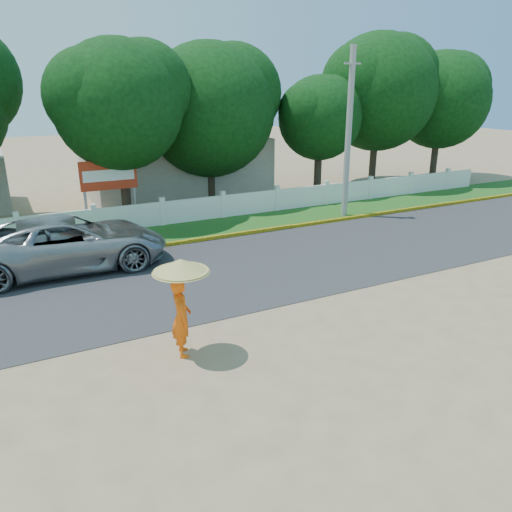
{
  "coord_description": "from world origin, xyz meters",
  "views": [
    {
      "loc": [
        -6.44,
        -10.34,
        6.06
      ],
      "look_at": [
        0.0,
        2.0,
        1.3
      ],
      "focal_mm": 35.0,
      "sensor_mm": 36.0,
      "label": 1
    }
  ],
  "objects": [
    {
      "name": "vehicle",
      "position": [
        -4.61,
        7.15,
        0.93
      ],
      "size": [
        6.73,
        3.2,
        1.85
      ],
      "primitive_type": "imported",
      "rotation": [
        0.0,
        0.0,
        1.55
      ],
      "color": "gray",
      "rests_on": "ground"
    },
    {
      "name": "monk_with_parasol",
      "position": [
        -3.1,
        -0.22,
        1.56
      ],
      "size": [
        1.31,
        1.31,
        2.39
      ],
      "color": "#FD5A0D",
      "rests_on": "ground"
    },
    {
      "name": "curb",
      "position": [
        0.0,
        8.05,
        0.08
      ],
      "size": [
        40.0,
        0.18,
        0.16
      ],
      "primitive_type": "cube",
      "color": "yellow",
      "rests_on": "ground"
    },
    {
      "name": "fence",
      "position": [
        0.0,
        11.2,
        0.55
      ],
      "size": [
        40.0,
        0.1,
        1.1
      ],
      "primitive_type": "cube",
      "color": "silver",
      "rests_on": "ground"
    },
    {
      "name": "billboard",
      "position": [
        -2.03,
        12.3,
        2.14
      ],
      "size": [
        2.5,
        0.13,
        2.95
      ],
      "color": "gray",
      "rests_on": "ground"
    },
    {
      "name": "utility_pole",
      "position": [
        8.43,
        8.82,
        3.9
      ],
      "size": [
        0.28,
        0.28,
        7.81
      ],
      "primitive_type": "cylinder",
      "color": "gray",
      "rests_on": "ground"
    },
    {
      "name": "tree_row",
      "position": [
        4.46,
        14.44,
        5.13
      ],
      "size": [
        38.7,
        8.55,
        9.21
      ],
      "color": "#473828",
      "rests_on": "ground"
    },
    {
      "name": "building_near",
      "position": [
        3.0,
        18.0,
        1.6
      ],
      "size": [
        10.0,
        6.0,
        3.2
      ],
      "primitive_type": "cube",
      "color": "#B7AD99",
      "rests_on": "ground"
    },
    {
      "name": "road",
      "position": [
        0.0,
        4.5,
        0.01
      ],
      "size": [
        60.0,
        7.0,
        0.02
      ],
      "primitive_type": "cube",
      "color": "#38383A",
      "rests_on": "ground"
    },
    {
      "name": "ground",
      "position": [
        0.0,
        0.0,
        0.0
      ],
      "size": [
        120.0,
        120.0,
        0.0
      ],
      "primitive_type": "plane",
      "color": "#9E8460",
      "rests_on": "ground"
    },
    {
      "name": "grass_verge",
      "position": [
        0.0,
        9.75,
        0.01
      ],
      "size": [
        60.0,
        3.5,
        0.03
      ],
      "primitive_type": "cube",
      "color": "#2D601E",
      "rests_on": "ground"
    }
  ]
}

